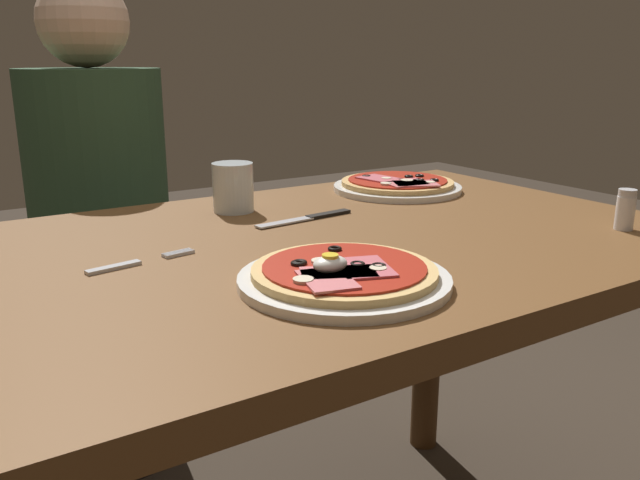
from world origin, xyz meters
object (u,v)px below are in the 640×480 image
at_px(knife, 311,217).
at_px(diner_person, 104,248).
at_px(dining_table, 309,309).
at_px(fork, 133,263).
at_px(pizza_across_left, 398,185).
at_px(water_glass_near, 233,191).
at_px(salt_shaker, 625,210).
at_px(pizza_foreground, 344,275).

distance_m(knife, diner_person, 0.67).
height_order(dining_table, fork, fork).
distance_m(pizza_across_left, fork, 0.66).
bearing_deg(diner_person, fork, 79.16).
xyz_separation_m(fork, diner_person, (0.13, 0.70, -0.17)).
height_order(dining_table, pizza_across_left, pizza_across_left).
xyz_separation_m(water_glass_near, salt_shaker, (0.48, -0.47, -0.01)).
bearing_deg(knife, water_glass_near, 124.18).
relative_size(dining_table, diner_person, 1.06).
distance_m(pizza_foreground, fork, 0.30).
relative_size(pizza_across_left, knife, 1.38).
bearing_deg(dining_table, salt_shaker, -25.45).
bearing_deg(diner_person, pizza_across_left, 134.93).
relative_size(pizza_foreground, pizza_across_left, 0.98).
height_order(water_glass_near, knife, water_glass_near).
distance_m(water_glass_near, diner_person, 0.54).
relative_size(pizza_foreground, knife, 1.36).
bearing_deg(knife, pizza_across_left, 21.79).
bearing_deg(water_glass_near, dining_table, -87.48).
distance_m(pizza_across_left, water_glass_near, 0.38).
distance_m(pizza_foreground, diner_person, 0.95).
height_order(dining_table, water_glass_near, water_glass_near).
bearing_deg(pizza_foreground, fork, 131.12).
relative_size(dining_table, pizza_across_left, 4.62).
relative_size(fork, knife, 0.81).
bearing_deg(pizza_across_left, diner_person, 134.93).
bearing_deg(water_glass_near, pizza_foreground, -97.91).
height_order(pizza_foreground, salt_shaker, salt_shaker).
relative_size(water_glass_near, diner_person, 0.08).
height_order(dining_table, pizza_foreground, pizza_foreground).
distance_m(dining_table, pizza_foreground, 0.25).
bearing_deg(diner_person, knife, 108.80).
bearing_deg(knife, salt_shaker, -40.66).
bearing_deg(knife, diner_person, 108.80).
relative_size(salt_shaker, diner_person, 0.06).
height_order(fork, salt_shaker, salt_shaker).
relative_size(dining_table, salt_shaker, 18.61).
xyz_separation_m(pizza_foreground, knife, (0.15, 0.31, -0.01)).
bearing_deg(fork, dining_table, -4.84).
bearing_deg(dining_table, fork, 175.16).
bearing_deg(salt_shaker, diner_person, 122.36).
relative_size(pizza_across_left, fork, 1.71).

